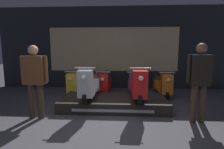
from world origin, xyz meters
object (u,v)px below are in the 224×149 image
object	(u,v)px
scooter_backrow_2	(133,85)
scooter_backrow_1	(105,85)
scooter_display_left	(90,85)
person_right_browsing	(200,78)
scooter_display_right	(138,86)
scooter_backrow_3	(162,85)
person_left_browsing	(35,76)
scooter_backrow_0	(77,84)

from	to	relation	value
scooter_backrow_2	scooter_backrow_1	bearing A→B (deg)	180.00
scooter_display_left	person_right_browsing	xyz separation A→B (m)	(2.44, -0.77, 0.35)
scooter_display_right	scooter_backrow_2	size ratio (longest dim) A/B	1.00
person_right_browsing	scooter_backrow_1	bearing A→B (deg)	134.51
scooter_display_right	person_right_browsing	bearing A→B (deg)	-32.54
scooter_backrow_3	person_right_browsing	size ratio (longest dim) A/B	0.99
scooter_backrow_3	person_left_browsing	distance (m)	4.02
scooter_backrow_3	person_left_browsing	bearing A→B (deg)	-145.66
scooter_display_left	scooter_display_right	world-z (taller)	same
scooter_backrow_2	scooter_backrow_3	distance (m)	0.98
scooter_backrow_3	person_right_browsing	bearing A→B (deg)	-83.77
scooter_display_left	scooter_backrow_2	bearing A→B (deg)	50.28
scooter_display_left	scooter_backrow_1	size ratio (longest dim) A/B	1.00
scooter_display_right	scooter_backrow_0	size ratio (longest dim) A/B	1.00
scooter_backrow_1	scooter_backrow_2	size ratio (longest dim) A/B	1.00
scooter_backrow_3	scooter_display_left	bearing A→B (deg)	-146.25
scooter_backrow_1	person_right_browsing	world-z (taller)	person_right_browsing
scooter_backrow_0	scooter_backrow_1	xyz separation A→B (m)	(0.98, 0.00, 0.00)
person_left_browsing	scooter_backrow_2	bearing A→B (deg)	44.23
scooter_backrow_2	scooter_backrow_3	size ratio (longest dim) A/B	1.00
scooter_backrow_1	scooter_backrow_3	bearing A→B (deg)	0.00
scooter_backrow_1	person_left_browsing	xyz separation A→B (m)	(-1.32, -2.24, 0.63)
scooter_backrow_3	person_right_browsing	distance (m)	2.34
scooter_display_left	scooter_display_right	size ratio (longest dim) A/B	1.00
scooter_backrow_2	person_left_browsing	distance (m)	3.27
scooter_display_left	scooter_backrow_0	xyz separation A→B (m)	(-0.74, 1.47, -0.28)
scooter_backrow_0	scooter_backrow_2	bearing A→B (deg)	0.00
person_left_browsing	scooter_backrow_1	bearing A→B (deg)	59.45
scooter_backrow_3	person_left_browsing	world-z (taller)	person_left_browsing
scooter_backrow_0	scooter_backrow_2	size ratio (longest dim) A/B	1.00
scooter_backrow_2	scooter_backrow_3	world-z (taller)	same
scooter_backrow_1	person_right_browsing	size ratio (longest dim) A/B	0.99
scooter_backrow_0	scooter_backrow_3	distance (m)	2.94
scooter_backrow_0	person_left_browsing	distance (m)	2.35
scooter_display_left	scooter_backrow_3	size ratio (longest dim) A/B	1.00
scooter_display_left	scooter_backrow_2	world-z (taller)	scooter_display_left
scooter_display_right	scooter_backrow_1	size ratio (longest dim) A/B	1.00
scooter_display_right	scooter_backrow_2	xyz separation A→B (m)	(-0.02, 1.47, -0.28)
scooter_backrow_0	scooter_display_right	bearing A→B (deg)	-36.68
scooter_backrow_3	person_right_browsing	xyz separation A→B (m)	(0.24, -2.24, 0.63)
person_right_browsing	scooter_display_right	bearing A→B (deg)	147.46
scooter_display_left	scooter_backrow_1	world-z (taller)	scooter_display_left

